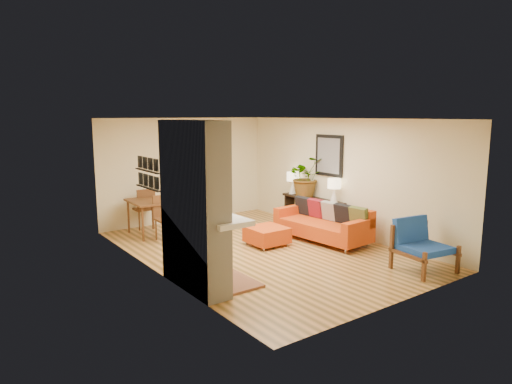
% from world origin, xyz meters
% --- Properties ---
extents(room_shell, '(6.50, 6.50, 6.50)m').
position_xyz_m(room_shell, '(0.60, 2.63, 1.24)').
color(room_shell, tan).
rests_on(room_shell, ground).
extents(fireplace, '(1.09, 1.68, 2.60)m').
position_xyz_m(fireplace, '(-2.00, -1.00, 1.24)').
color(fireplace, white).
rests_on(fireplace, ground).
extents(sofa, '(1.06, 2.17, 0.83)m').
position_xyz_m(sofa, '(1.55, -0.18, 0.36)').
color(sofa, silver).
rests_on(sofa, ground).
extents(ottoman, '(0.75, 0.75, 0.38)m').
position_xyz_m(ottoman, '(0.30, 0.22, 0.22)').
color(ottoman, silver).
rests_on(ottoman, ground).
extents(blue_chair, '(0.97, 0.95, 0.90)m').
position_xyz_m(blue_chair, '(1.55, -2.53, 0.49)').
color(blue_chair, brown).
rests_on(blue_chair, ground).
extents(dining_table, '(0.77, 1.80, 0.97)m').
position_xyz_m(dining_table, '(-1.31, 2.42, 0.63)').
color(dining_table, brown).
rests_on(dining_table, ground).
extents(console_table, '(0.34, 1.85, 0.72)m').
position_xyz_m(console_table, '(2.07, 0.76, 0.58)').
color(console_table, black).
rests_on(console_table, ground).
extents(lamp_near, '(0.30, 0.30, 0.54)m').
position_xyz_m(lamp_near, '(2.07, 0.06, 1.06)').
color(lamp_near, white).
rests_on(lamp_near, console_table).
extents(lamp_far, '(0.30, 0.30, 0.54)m').
position_xyz_m(lamp_far, '(2.07, 1.50, 1.06)').
color(lamp_far, white).
rests_on(lamp_far, console_table).
extents(houseplant, '(1.06, 0.98, 0.98)m').
position_xyz_m(houseplant, '(2.06, 0.99, 1.21)').
color(houseplant, '#1E5919').
rests_on(houseplant, console_table).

